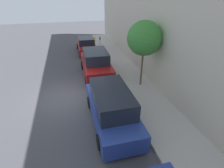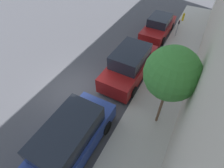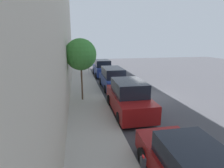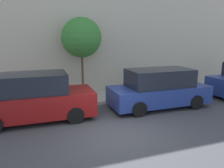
{
  "view_description": "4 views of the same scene",
  "coord_description": "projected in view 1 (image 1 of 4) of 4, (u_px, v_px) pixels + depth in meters",
  "views": [
    {
      "loc": [
        0.52,
        -9.79,
        6.02
      ],
      "look_at": [
        2.81,
        -0.83,
        1.0
      ],
      "focal_mm": 28.0,
      "sensor_mm": 36.0,
      "label": 1
    },
    {
      "loc": [
        5.44,
        -5.21,
        7.82
      ],
      "look_at": [
        2.31,
        0.67,
        1.0
      ],
      "focal_mm": 28.0,
      "sensor_mm": 36.0,
      "label": 2
    },
    {
      "loc": [
        5.44,
        12.39,
        4.27
      ],
      "look_at": [
        2.8,
        -0.56,
        1.0
      ],
      "focal_mm": 28.0,
      "sensor_mm": 36.0,
      "label": 3
    },
    {
      "loc": [
        -6.79,
        2.63,
        3.46
      ],
      "look_at": [
        3.71,
        -1.07,
        1.0
      ],
      "focal_mm": 35.0,
      "sensor_mm": 36.0,
      "label": 4
    }
  ],
  "objects": [
    {
      "name": "parking_meter_far",
      "position": [
        100.0,
        42.0,
        19.06
      ],
      "size": [
        0.11,
        0.15,
        1.4
      ],
      "color": "#ADADB2",
      "rests_on": "sidewalk"
    },
    {
      "name": "street_tree",
      "position": [
        144.0,
        38.0,
        10.76
      ],
      "size": [
        2.16,
        2.16,
        4.31
      ],
      "color": "brown",
      "rests_on": "sidewalk"
    },
    {
      "name": "fire_hydrant",
      "position": [
        95.0,
        39.0,
        22.02
      ],
      "size": [
        0.2,
        0.2,
        0.69
      ],
      "color": "gold",
      "rests_on": "sidewalk"
    },
    {
      "name": "parked_sedan_fourth",
      "position": [
        87.0,
        45.0,
        18.77
      ],
      "size": [
        1.92,
        4.54,
        1.54
      ],
      "color": "maroon",
      "rests_on": "ground_plane"
    },
    {
      "name": "parked_minivan_second",
      "position": [
        112.0,
        107.0,
        8.59
      ],
      "size": [
        2.02,
        4.91,
        1.9
      ],
      "color": "navy",
      "rests_on": "ground_plane"
    },
    {
      "name": "ground_plane",
      "position": [
        66.0,
        97.0,
        11.1
      ],
      "size": [
        60.0,
        60.0,
        0.0
      ],
      "primitive_type": "plane",
      "color": "#424247"
    },
    {
      "name": "parked_suv_third",
      "position": [
        96.0,
        64.0,
        13.52
      ],
      "size": [
        2.08,
        4.84,
        1.98
      ],
      "color": "maroon",
      "rests_on": "ground_plane"
    },
    {
      "name": "sidewalk",
      "position": [
        136.0,
        87.0,
        12.1
      ],
      "size": [
        2.54,
        32.0,
        0.15
      ],
      "color": "#B2ADA3",
      "rests_on": "ground_plane"
    }
  ]
}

